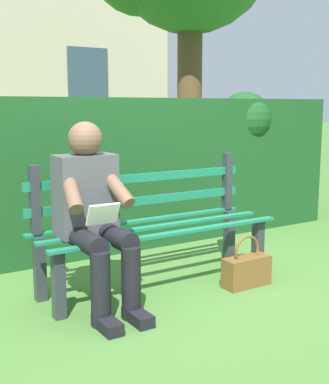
{
  "coord_description": "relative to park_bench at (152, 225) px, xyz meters",
  "views": [
    {
      "loc": [
        1.8,
        2.98,
        1.27
      ],
      "look_at": [
        0.0,
        0.1,
        0.69
      ],
      "focal_mm": 47.73,
      "sensor_mm": 36.0,
      "label": 1
    }
  ],
  "objects": [
    {
      "name": "ground",
      "position": [
        0.0,
        0.07,
        -0.43
      ],
      "size": [
        60.0,
        60.0,
        0.0
      ],
      "primitive_type": "plane",
      "color": "#477533"
    },
    {
      "name": "park_bench",
      "position": [
        0.0,
        0.0,
        0.0
      ],
      "size": [
        1.75,
        0.5,
        0.89
      ],
      "color": "#2D3338",
      "rests_on": "ground"
    },
    {
      "name": "person_seated",
      "position": [
        0.52,
        0.17,
        0.19
      ],
      "size": [
        0.44,
        0.73,
        1.17
      ],
      "color": "#4C4C51",
      "rests_on": "ground"
    },
    {
      "name": "hedge_backdrop",
      "position": [
        -0.34,
        -1.08,
        0.27
      ],
      "size": [
        4.61,
        0.67,
        1.41
      ],
      "color": "#19471E",
      "rests_on": "ground"
    },
    {
      "name": "handbag",
      "position": [
        -0.54,
        0.41,
        -0.31
      ],
      "size": [
        0.36,
        0.14,
        0.37
      ],
      "color": "brown",
      "rests_on": "ground"
    }
  ]
}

